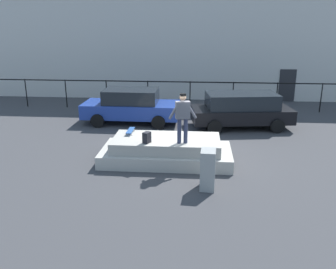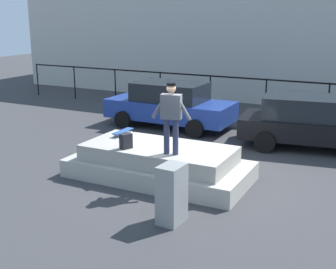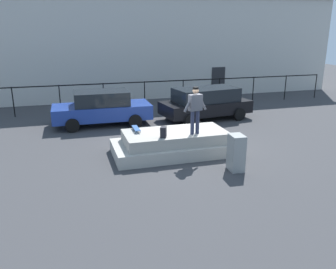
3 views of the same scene
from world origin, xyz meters
name	(u,v)px [view 3 (image 3 of 3)]	position (x,y,z in m)	size (l,w,h in m)	color
ground_plane	(186,148)	(0.00, 0.00, 0.00)	(60.00, 60.00, 0.00)	#38383A
concrete_ledge	(175,144)	(-0.64, -0.50, 0.39)	(4.67, 2.22, 0.87)	#ADA89E
skateboarder	(195,107)	(-0.04, -0.98, 1.88)	(0.97, 0.34, 1.72)	#2D334C
skateboard	(136,128)	(-2.03, 0.00, 0.97)	(0.24, 0.81, 0.12)	#264C8C
backpack	(163,132)	(-1.25, -1.07, 1.06)	(0.28, 0.20, 0.38)	black
car_blue_sedan_near	(102,108)	(-2.82, 4.51, 0.86)	(4.74, 2.23, 1.68)	navy
car_black_hatchback_mid	(206,102)	(2.51, 4.13, 0.88)	(4.87, 2.71, 1.64)	black
utility_box	(236,153)	(0.81, -2.65, 0.62)	(0.44, 0.60, 1.23)	gray
fence_row	(145,89)	(0.00, 7.47, 1.18)	(24.06, 0.06, 1.62)	black
warehouse_building	(124,44)	(0.00, 14.15, 3.49)	(30.42, 8.22, 6.97)	beige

